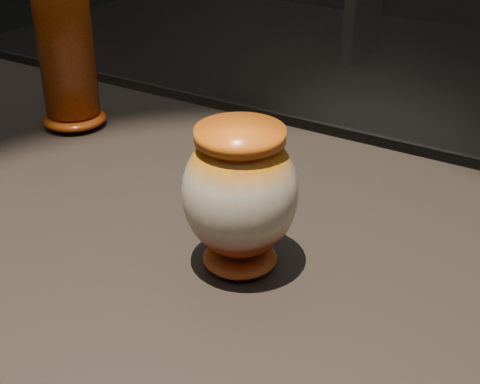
{
  "coord_description": "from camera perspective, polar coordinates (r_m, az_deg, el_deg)",
  "views": [
    {
      "loc": [
        0.46,
        -0.7,
        1.41
      ],
      "look_at": [
        0.06,
        -0.06,
        1.01
      ],
      "focal_mm": 50.0,
      "sensor_mm": 36.0,
      "label": 1
    }
  ],
  "objects": [
    {
      "name": "main_vase",
      "position": [
        0.85,
        0.0,
        -0.21
      ],
      "size": [
        0.19,
        0.19,
        0.2
      ],
      "rotation": [
        0.0,
        0.0,
        -0.31
      ],
      "color": "maroon",
      "rests_on": "display_plinth"
    },
    {
      "name": "display_plinth",
      "position": [
        1.15,
        -1.06,
        -14.9
      ],
      "size": [
        2.0,
        0.8,
        0.9
      ],
      "color": "black",
      "rests_on": "ground"
    },
    {
      "name": "tall_vase",
      "position": [
        1.32,
        -14.82,
        13.21
      ],
      "size": [
        0.16,
        0.16,
        0.4
      ],
      "rotation": [
        0.0,
        0.0,
        -0.35
      ],
      "color": "#B5460C",
      "rests_on": "display_plinth"
    }
  ]
}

